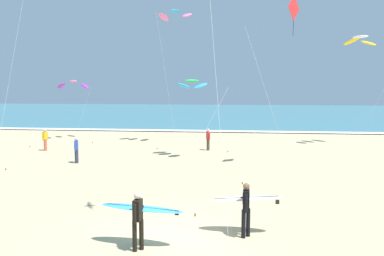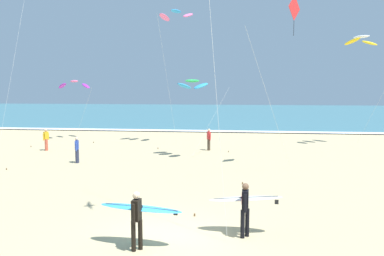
# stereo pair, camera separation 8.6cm
# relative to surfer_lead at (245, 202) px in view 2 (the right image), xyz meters

# --- Properties ---
(ground_plane) EXTENTS (160.00, 160.00, 0.00)m
(ground_plane) POSITION_rel_surfer_lead_xyz_m (-2.42, -0.57, -1.05)
(ground_plane) COLOR tan
(ocean_water) EXTENTS (160.00, 60.00, 0.08)m
(ocean_water) POSITION_rel_surfer_lead_xyz_m (-2.42, 57.82, -1.01)
(ocean_water) COLOR teal
(ocean_water) RESTS_ON ground
(shoreline_foam) EXTENTS (160.00, 1.60, 0.01)m
(shoreline_foam) POSITION_rel_surfer_lead_xyz_m (-2.42, 28.12, -0.96)
(shoreline_foam) COLOR white
(shoreline_foam) RESTS_ON ocean_water
(surfer_lead) EXTENTS (2.32, 0.93, 1.71)m
(surfer_lead) POSITION_rel_surfer_lead_xyz_m (0.00, 0.00, 0.00)
(surfer_lead) COLOR black
(surfer_lead) RESTS_ON ground
(surfer_trailing) EXTENTS (2.52, 1.01, 1.71)m
(surfer_trailing) POSITION_rel_surfer_lead_xyz_m (-3.05, -1.34, 0.00)
(surfer_trailing) COLOR black
(surfer_trailing) RESTS_ON ground
(kite_diamond_scarlet_mid) EXTENTS (3.15, 4.70, 9.62)m
(kite_diamond_scarlet_mid) POSITION_rel_surfer_lead_xyz_m (2.65, 10.44, 7.61)
(kite_diamond_scarlet_mid) COLOR red
(kite_diamond_scarlet_mid) RESTS_ON ground
(kite_arc_ivory_low) EXTENTS (3.99, 4.40, 8.57)m
(kite_arc_ivory_low) POSITION_rel_surfer_lead_xyz_m (9.08, 20.00, 7.14)
(kite_arc_ivory_low) COLOR yellow
(kite_arc_ivory_low) RESTS_ON ground
(kite_arc_emerald_close) EXTENTS (3.57, 3.59, 5.11)m
(kite_arc_emerald_close) POSITION_rel_surfer_lead_xyz_m (-3.23, 13.25, 3.74)
(kite_arc_emerald_close) COLOR #2D99DB
(kite_arc_emerald_close) RESTS_ON ground
(kite_arc_cobalt_outer) EXTENTS (2.99, 3.94, 10.68)m
(kite_arc_cobalt_outer) POSITION_rel_surfer_lead_xyz_m (-5.26, 19.29, 9.25)
(kite_arc_cobalt_outer) COLOR pink
(kite_arc_cobalt_outer) RESTS_ON ground
(kite_arc_rose_extra) EXTENTS (4.02, 3.94, 5.22)m
(kite_arc_rose_extra) POSITION_rel_surfer_lead_xyz_m (-14.74, 21.34, 3.80)
(kite_arc_rose_extra) COLOR purple
(kite_arc_rose_extra) RESTS_ON ground
(bystander_red_top) EXTENTS (0.31, 0.45, 1.59)m
(bystander_red_top) POSITION_rel_surfer_lead_xyz_m (-2.38, 16.26, -0.23)
(bystander_red_top) COLOR #4C3D2D
(bystander_red_top) RESTS_ON ground
(bystander_yellow_top) EXTENTS (0.30, 0.46, 1.59)m
(bystander_yellow_top) POSITION_rel_surfer_lead_xyz_m (-14.15, 14.75, -0.23)
(bystander_yellow_top) COLOR #D8593F
(bystander_yellow_top) RESTS_ON ground
(bystander_blue_top) EXTENTS (0.24, 0.49, 1.59)m
(bystander_blue_top) POSITION_rel_surfer_lead_xyz_m (-9.99, 10.53, -0.23)
(bystander_blue_top) COLOR #2D334C
(bystander_blue_top) RESTS_ON ground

